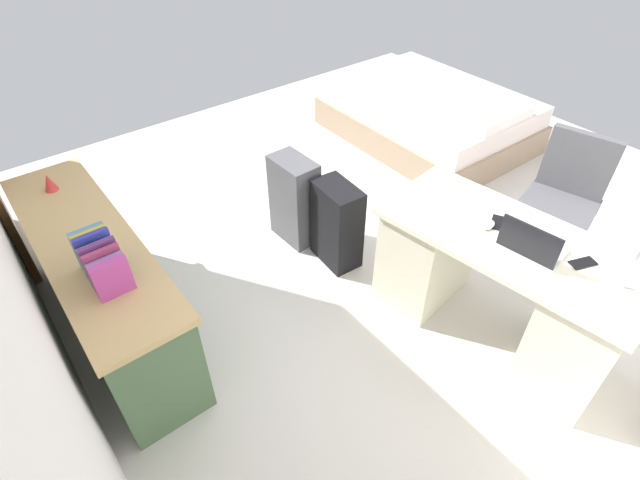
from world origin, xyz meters
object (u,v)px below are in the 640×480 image
object	(u,v)px
laptop	(531,245)
suitcase_black	(337,225)
cell_phone_near_laptop	(583,263)
desk_lamp	(634,244)
credenza	(103,285)
desk	(498,284)
office_chair	(558,209)
figurine_small	(49,182)
computer_mouse	(488,225)
bed	(428,116)
cell_phone_by_mouse	(497,223)
suitcase_spare_grey	(294,200)

from	to	relation	value
laptop	suitcase_black	bearing A→B (deg)	13.32
cell_phone_near_laptop	desk_lamp	bearing A→B (deg)	-167.36
credenza	desk	bearing A→B (deg)	-128.49
office_chair	figurine_small	bearing A→B (deg)	55.53
credenza	computer_mouse	xyz separation A→B (m)	(-1.31, -1.80, 0.40)
bed	laptop	xyz separation A→B (m)	(-2.06, 1.62, 0.55)
office_chair	laptop	distance (m)	1.06
laptop	desk_lamp	xyz separation A→B (m)	(-0.39, -0.12, 0.21)
desk	figurine_small	distance (m)	2.78
figurine_small	cell_phone_near_laptop	bearing A→B (deg)	-141.11
cell_phone_near_laptop	figurine_small	distance (m)	3.08
bed	laptop	distance (m)	2.67
cell_phone_near_laptop	cell_phone_by_mouse	bearing A→B (deg)	28.54
suitcase_spare_grey	desk_lamp	distance (m)	2.15
office_chair	credenza	world-z (taller)	office_chair
office_chair	computer_mouse	size ratio (longest dim) A/B	9.40
desk	suitcase_spare_grey	distance (m)	1.54
suitcase_black	figurine_small	distance (m)	1.85
desk	office_chair	bearing A→B (deg)	-79.05
desk	laptop	size ratio (longest dim) A/B	4.50
office_chair	credenza	distance (m)	3.02
suitcase_spare_grey	laptop	world-z (taller)	laptop
desk	desk_lamp	bearing A→B (deg)	-171.60
suitcase_spare_grey	laptop	distance (m)	1.71
computer_mouse	cell_phone_near_laptop	distance (m)	0.50
bed	suitcase_black	world-z (taller)	suitcase_black
suitcase_black	computer_mouse	xyz separation A→B (m)	(-0.95, -0.29, 0.45)
suitcase_spare_grey	computer_mouse	size ratio (longest dim) A/B	6.77
credenza	laptop	size ratio (longest dim) A/B	5.34
credenza	bed	xyz separation A→B (m)	(0.48, -3.41, -0.12)
bed	laptop	size ratio (longest dim) A/B	5.70
suitcase_black	credenza	bearing A→B (deg)	81.04
suitcase_spare_grey	figurine_small	world-z (taller)	figurine_small
cell_phone_near_laptop	computer_mouse	bearing A→B (deg)	36.23
desk_lamp	desk	bearing A→B (deg)	8.40
cell_phone_near_laptop	cell_phone_by_mouse	size ratio (longest dim) A/B	1.00
office_chair	cell_phone_near_laptop	world-z (taller)	office_chair
bed	cell_phone_near_laptop	world-z (taller)	cell_phone_near_laptop
suitcase_spare_grey	office_chair	bearing A→B (deg)	-136.51
suitcase_spare_grey	cell_phone_near_laptop	bearing A→B (deg)	-166.05
desk_lamp	bed	bearing A→B (deg)	-31.53
office_chair	suitcase_black	size ratio (longest dim) A/B	1.49
bed	figurine_small	distance (m)	3.45
suitcase_spare_grey	cell_phone_near_laptop	world-z (taller)	cell_phone_near_laptop
office_chair	computer_mouse	distance (m)	1.00
office_chair	desk_lamp	size ratio (longest dim) A/B	2.72
cell_phone_near_laptop	cell_phone_by_mouse	distance (m)	0.48
suitcase_spare_grey	figurine_small	size ratio (longest dim) A/B	6.15
office_chair	laptop	size ratio (longest dim) A/B	2.79
desk_lamp	cell_phone_by_mouse	bearing A→B (deg)	3.63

